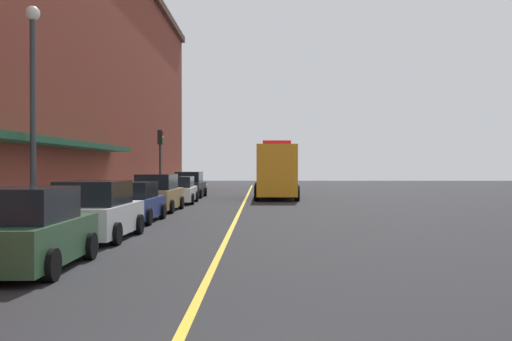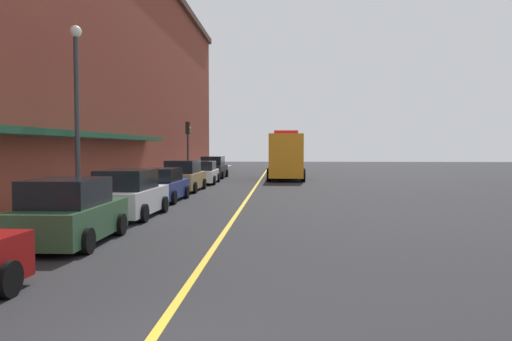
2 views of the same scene
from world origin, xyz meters
name	(u,v)px [view 2 (image 2 of 2)]	position (x,y,z in m)	size (l,w,h in m)	color
ground_plane	(254,188)	(0.00, 25.00, 0.00)	(112.00, 112.00, 0.00)	#232326
sidewalk_left	(156,187)	(-6.20, 25.00, 0.07)	(2.40, 70.00, 0.15)	#9E9B93
lane_center_stripe	(254,188)	(0.00, 25.00, 0.00)	(0.16, 70.00, 0.01)	gold
brick_building_left	(22,59)	(-14.10, 24.00, 7.93)	(14.57, 64.00, 15.85)	maroon
parked_car_1	(69,213)	(-3.90, 7.15, 0.82)	(2.14, 4.15, 1.75)	#2D5133
parked_car_2	(128,195)	(-3.90, 12.21, 0.82)	(2.22, 4.27, 1.76)	silver
parked_car_3	(162,186)	(-3.97, 17.57, 0.75)	(2.02, 4.33, 1.58)	navy
parked_car_4	(184,177)	(-4.01, 23.00, 0.84)	(2.12, 4.65, 1.80)	#A5844C
parked_car_5	(203,173)	(-3.86, 29.02, 0.75)	(2.16, 4.54, 1.59)	silver
parked_car_6	(213,168)	(-4.00, 35.37, 0.84)	(2.11, 4.71, 1.80)	black
utility_truck	(286,157)	(2.01, 33.88, 1.80)	(2.86, 7.93, 3.79)	orange
parking_meter_0	(147,176)	(-5.35, 20.01, 1.06)	(0.14, 0.18, 1.33)	#4C4C51
street_lamp_left	(77,98)	(-5.95, 12.63, 4.40)	(0.44, 0.44, 6.94)	#33383D
traffic_light_near	(188,139)	(-5.29, 31.04, 3.16)	(0.38, 0.36, 4.30)	#232326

